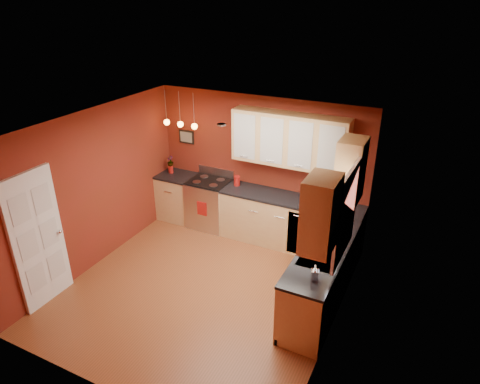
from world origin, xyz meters
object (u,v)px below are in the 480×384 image
at_px(soap_pump, 315,273).
at_px(gas_range, 209,203).
at_px(coffee_maker, 322,195).
at_px(red_canister, 237,181).
at_px(sink, 320,257).

bearing_deg(soap_pump, gas_range, 142.83).
bearing_deg(coffee_maker, gas_range, -177.72).
height_order(gas_range, coffee_maker, coffee_maker).
distance_m(gas_range, coffee_maker, 2.24).
xyz_separation_m(red_canister, soap_pump, (2.15, -2.13, 0.01)).
relative_size(gas_range, sink, 1.59).
relative_size(red_canister, coffee_maker, 0.72).
xyz_separation_m(gas_range, sink, (2.62, -1.50, 0.43)).
bearing_deg(sink, red_canister, 142.54).
bearing_deg(gas_range, soap_pump, -37.17).
relative_size(coffee_maker, soap_pump, 1.19).
relative_size(gas_range, red_canister, 6.12).
height_order(gas_range, sink, sink).
height_order(sink, red_canister, sink).
relative_size(sink, red_canister, 3.86).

